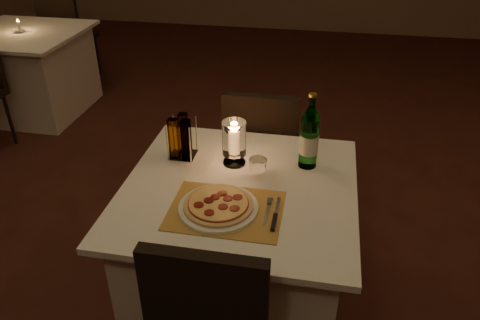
% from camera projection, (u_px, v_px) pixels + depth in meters
% --- Properties ---
extents(floor, '(8.00, 10.00, 0.02)m').
position_uv_depth(floor, '(218.00, 281.00, 2.55)').
color(floor, '#421C15').
rests_on(floor, ground).
extents(main_table, '(1.00, 1.00, 0.74)m').
position_uv_depth(main_table, '(239.00, 250.00, 2.20)').
color(main_table, white).
rests_on(main_table, ground).
extents(chair_far, '(0.42, 0.42, 0.90)m').
position_uv_depth(chair_far, '(262.00, 145.00, 2.71)').
color(chair_far, black).
rests_on(chair_far, ground).
extents(placemat, '(0.45, 0.34, 0.00)m').
position_uv_depth(placemat, '(226.00, 210.00, 1.86)').
color(placemat, '#B4863E').
rests_on(placemat, main_table).
extents(plate, '(0.32, 0.32, 0.01)m').
position_uv_depth(plate, '(218.00, 208.00, 1.86)').
color(plate, white).
rests_on(plate, placemat).
extents(pizza, '(0.28, 0.28, 0.02)m').
position_uv_depth(pizza, '(218.00, 204.00, 1.86)').
color(pizza, '#D8B77F').
rests_on(pizza, plate).
extents(fork, '(0.02, 0.18, 0.00)m').
position_uv_depth(fork, '(268.00, 209.00, 1.86)').
color(fork, silver).
rests_on(fork, placemat).
extents(knife, '(0.02, 0.22, 0.01)m').
position_uv_depth(knife, '(275.00, 219.00, 1.81)').
color(knife, black).
rests_on(knife, placemat).
extents(tumbler, '(0.08, 0.08, 0.08)m').
position_uv_depth(tumbler, '(258.00, 167.00, 2.07)').
color(tumbler, white).
rests_on(tumbler, main_table).
extents(water_bottle, '(0.09, 0.09, 0.36)m').
position_uv_depth(water_bottle, '(309.00, 138.00, 2.09)').
color(water_bottle, '#61B565').
rests_on(water_bottle, main_table).
extents(hurricane_candle, '(0.11, 0.11, 0.21)m').
position_uv_depth(hurricane_candle, '(234.00, 140.00, 2.11)').
color(hurricane_candle, white).
rests_on(hurricane_candle, main_table).
extents(cruet_caddy, '(0.12, 0.12, 0.21)m').
position_uv_depth(cruet_caddy, '(181.00, 139.00, 2.18)').
color(cruet_caddy, white).
rests_on(cruet_caddy, main_table).
extents(neighbor_table_left, '(1.00, 1.00, 0.74)m').
position_uv_depth(neighbor_table_left, '(30.00, 72.00, 4.22)').
color(neighbor_table_left, white).
rests_on(neighbor_table_left, ground).
extents(neighbor_chair_lb, '(0.42, 0.42, 0.90)m').
position_uv_depth(neighbor_chair_lb, '(66.00, 31.00, 4.73)').
color(neighbor_chair_lb, black).
rests_on(neighbor_chair_lb, ground).
extents(neighbor_candle_left, '(0.03, 0.03, 0.11)m').
position_uv_depth(neighbor_candle_left, '(19.00, 26.00, 4.01)').
color(neighbor_candle_left, white).
rests_on(neighbor_candle_left, neighbor_table_left).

